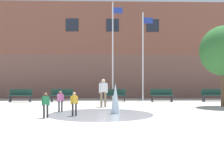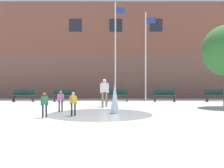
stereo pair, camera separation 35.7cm
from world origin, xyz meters
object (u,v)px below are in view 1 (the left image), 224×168
Objects in this scene: child_with_pink_shirt at (46,103)px; adult_near_bench at (103,90)px; park_bench_far_left at (20,95)px; child_running at (74,102)px; park_bench_left_of_flagpoles at (62,95)px; street_tree_near_building at (224,51)px; child_in_fountain at (60,99)px; flagpole_left at (113,48)px; park_bench_under_right_flagpole at (162,95)px; park_bench_under_left_flagpole at (115,95)px; park_bench_near_trashcan at (213,95)px; flagpole_right at (143,53)px.

adult_near_bench is at bearing -139.45° from child_with_pink_shirt.
child_running is (4.72, -7.82, 0.10)m from park_bench_far_left.
park_bench_left_of_flagpoles is 0.34× the size of street_tree_near_building.
adult_near_bench reaches higher than child_in_fountain.
flagpole_left is at bearing 60.29° from adult_near_bench.
park_bench_under_right_flagpole is 10.54m from child_with_pink_shirt.
park_bench_far_left is 1.62× the size of child_in_fountain.
park_bench_far_left is 6.72m from park_bench_under_left_flagpole.
park_bench_under_left_flagpole is 4.03m from adult_near_bench.
child_running is 0.13× the size of flagpole_left.
street_tree_near_building reaches higher than park_bench_near_trashcan.
adult_near_bench is at bearing -52.39° from park_bench_left_of_flagpoles.
park_bench_far_left is 1.00× the size of park_bench_under_left_flagpole.
park_bench_near_trashcan is 1.01× the size of adult_near_bench.
flagpole_right is at bearing 124.58° from child_running.
child_running is at bearing -102.08° from flagpole_left.
park_bench_far_left is 13.87m from park_bench_near_trashcan.
flagpole_left is at bearing 9.57° from park_bench_far_left.
park_bench_under_left_flagpole is at bearing 0.89° from park_bench_far_left.
park_bench_left_of_flagpoles is 1.62× the size of child_running.
child_in_fountain and child_running have the same top height.
park_bench_near_trashcan is 8.88m from adult_near_bench.
street_tree_near_building is at bearing -50.65° from flagpole_right.
park_bench_under_left_flagpole is 1.01× the size of adult_near_bench.
flagpole_right reaches higher than child_with_pink_shirt.
adult_near_bench is (-7.96, -3.92, 0.45)m from park_bench_near_trashcan.
park_bench_left_of_flagpoles is 1.01× the size of adult_near_bench.
street_tree_near_building is at bearing -20.63° from adult_near_bench.
park_bench_far_left is 0.24× the size of flagpole_right.
park_bench_left_of_flagpoles is at bearing -108.27° from child_with_pink_shirt.
child_in_fountain is at bearing -110.58° from flagpole_left.
child_with_pink_shirt is (3.66, -8.40, 0.10)m from park_bench_far_left.
park_bench_far_left is 0.21× the size of flagpole_left.
park_bench_left_of_flagpoles is at bearing 1.42° from park_bench_far_left.
park_bench_under_left_flagpole is at bearing 148.26° from street_tree_near_building.
adult_near_bench is 6.38m from flagpole_right.
park_bench_far_left is 1.01× the size of adult_near_bench.
adult_near_bench is at bearing -32.88° from park_bench_far_left.
adult_near_bench reaches higher than park_bench_left_of_flagpoles.
park_bench_left_of_flagpoles is at bearing 159.20° from street_tree_near_building.
child_with_pink_shirt reaches higher than park_bench_near_trashcan.
child_with_pink_shirt is 0.15× the size of flagpole_right.
child_running is (1.06, 0.59, 0.00)m from child_with_pink_shirt.
park_bench_far_left is 0.34× the size of street_tree_near_building.
park_bench_left_of_flagpoles is 6.86m from flagpole_right.
park_bench_under_left_flagpole is at bearing 177.40° from park_bench_under_right_flagpole.
park_bench_far_left and park_bench_near_trashcan have the same top height.
flagpole_right is at bearing 24.55° from park_bench_under_left_flagpole.
child_with_pink_shirt is at bearing -137.54° from adult_near_bench.
child_with_pink_shirt is (-0.21, -2.18, 0.00)m from child_in_fountain.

